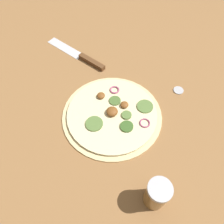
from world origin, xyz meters
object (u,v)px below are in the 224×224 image
object	(u,v)px
spice_jar	(157,194)
loose_cap	(179,90)
pizza	(112,114)
knife	(84,58)

from	to	relation	value
spice_jar	loose_cap	xyz separation A→B (m)	(0.38, -0.09, -0.05)
pizza	loose_cap	xyz separation A→B (m)	(0.13, -0.22, -0.00)
pizza	spice_jar	distance (m)	0.29
loose_cap	spice_jar	bearing A→B (deg)	166.16
knife	loose_cap	bearing A→B (deg)	-166.79
pizza	spice_jar	world-z (taller)	spice_jar
spice_jar	loose_cap	bearing A→B (deg)	-13.84
pizza	loose_cap	bearing A→B (deg)	-60.66
pizza	knife	bearing A→B (deg)	28.25
knife	spice_jar	distance (m)	0.57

